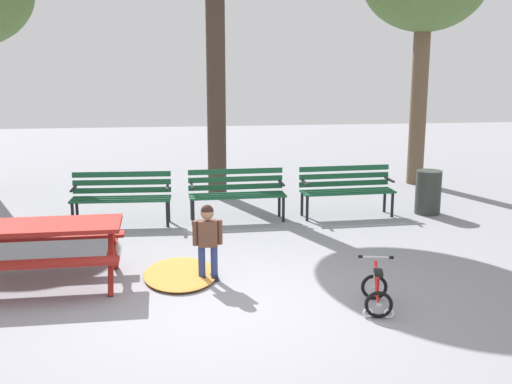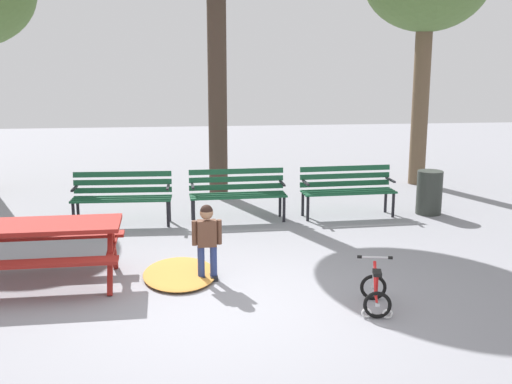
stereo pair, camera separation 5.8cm
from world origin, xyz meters
name	(u,v)px [view 1 (the left image)]	position (x,y,z in m)	size (l,w,h in m)	color
ground	(222,305)	(0.00, 0.00, 0.00)	(36.00, 36.00, 0.00)	gray
picnic_table	(45,238)	(-2.05, 0.90, 0.59)	(1.83, 1.39, 0.79)	maroon
park_bench_far_left	(121,194)	(-1.38, 3.67, 0.51)	(1.62, 0.52, 0.85)	#195133
park_bench_left	(237,190)	(0.51, 3.71, 0.51)	(1.61, 0.51, 0.85)	#195133
park_bench_right	(346,187)	(2.41, 3.77, 0.51)	(1.62, 0.53, 0.85)	#195133
child_standing	(208,237)	(-0.11, 0.82, 0.56)	(0.37, 0.17, 0.96)	navy
kids_bicycle	(377,291)	(1.68, -0.30, 0.20)	(0.46, 0.61, 0.54)	black
leaf_pile	(180,274)	(-0.45, 1.01, 0.04)	(1.32, 0.92, 0.07)	#C68438
trash_bin	(428,192)	(3.87, 3.73, 0.38)	(0.44, 0.44, 0.76)	#2D332D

